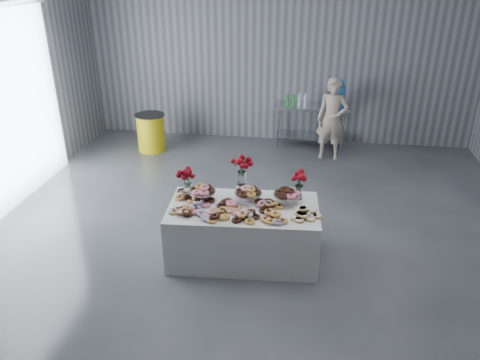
# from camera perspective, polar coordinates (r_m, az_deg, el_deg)

# --- Properties ---
(ground) EXTENTS (9.00, 9.00, 0.00)m
(ground) POSITION_cam_1_polar(r_m,az_deg,el_deg) (6.38, 1.53, -8.92)
(ground) COLOR #373A3F
(ground) RESTS_ON ground
(room_walls) EXTENTS (8.04, 9.04, 4.02)m
(room_walls) POSITION_cam_1_polar(r_m,az_deg,el_deg) (5.46, -1.01, 15.33)
(room_walls) COLOR gray
(room_walls) RESTS_ON ground
(display_table) EXTENTS (1.96, 1.12, 0.75)m
(display_table) POSITION_cam_1_polar(r_m,az_deg,el_deg) (6.11, 0.40, -6.39)
(display_table) COLOR silver
(display_table) RESTS_ON ground
(prep_table) EXTENTS (1.50, 0.60, 0.90)m
(prep_table) POSITION_cam_1_polar(r_m,az_deg,el_deg) (9.79, 8.66, 7.44)
(prep_table) COLOR silver
(prep_table) RESTS_ON ground
(donut_mounds) EXTENTS (1.85, 0.92, 0.09)m
(donut_mounds) POSITION_cam_1_polar(r_m,az_deg,el_deg) (5.86, 0.35, -3.15)
(donut_mounds) COLOR tan
(donut_mounds) RESTS_ON display_table
(cake_stand_left) EXTENTS (0.36, 0.36, 0.17)m
(cake_stand_left) POSITION_cam_1_polar(r_m,az_deg,el_deg) (6.05, -4.68, -1.24)
(cake_stand_left) COLOR silver
(cake_stand_left) RESTS_ON display_table
(cake_stand_mid) EXTENTS (0.36, 0.36, 0.17)m
(cake_stand_mid) POSITION_cam_1_polar(r_m,az_deg,el_deg) (5.99, 1.00, -1.45)
(cake_stand_mid) COLOR silver
(cake_stand_mid) RESTS_ON display_table
(cake_stand_right) EXTENTS (0.36, 0.36, 0.17)m
(cake_stand_right) POSITION_cam_1_polar(r_m,az_deg,el_deg) (5.98, 5.79, -1.62)
(cake_stand_right) COLOR silver
(cake_stand_right) RESTS_ON display_table
(danish_pile) EXTENTS (0.48, 0.48, 0.11)m
(danish_pile) POSITION_cam_1_polar(r_m,az_deg,el_deg) (5.76, 7.77, -3.80)
(danish_pile) COLOR white
(danish_pile) RESTS_ON display_table
(bouquet_left) EXTENTS (0.26, 0.26, 0.42)m
(bouquet_left) POSITION_cam_1_polar(r_m,az_deg,el_deg) (6.10, -6.44, 0.56)
(bouquet_left) COLOR white
(bouquet_left) RESTS_ON display_table
(bouquet_right) EXTENTS (0.26, 0.26, 0.42)m
(bouquet_right) POSITION_cam_1_polar(r_m,az_deg,el_deg) (6.05, 7.26, 0.29)
(bouquet_right) COLOR white
(bouquet_right) RESTS_ON display_table
(bouquet_center) EXTENTS (0.26, 0.26, 0.57)m
(bouquet_center) POSITION_cam_1_polar(r_m,az_deg,el_deg) (6.07, 0.20, 1.44)
(bouquet_center) COLOR silver
(bouquet_center) RESTS_ON display_table
(water_jug) EXTENTS (0.28, 0.28, 0.55)m
(water_jug) POSITION_cam_1_polar(r_m,az_deg,el_deg) (9.66, 11.87, 10.22)
(water_jug) COLOR #4598EA
(water_jug) RESTS_ON prep_table
(drink_bottles) EXTENTS (0.54, 0.08, 0.27)m
(drink_bottles) POSITION_cam_1_polar(r_m,az_deg,el_deg) (9.58, 6.88, 9.74)
(drink_bottles) COLOR #268C33
(drink_bottles) RESTS_ON prep_table
(person) EXTENTS (0.60, 0.42, 1.59)m
(person) POSITION_cam_1_polar(r_m,az_deg,el_deg) (9.24, 11.15, 7.28)
(person) COLOR #CC8C93
(person) RESTS_ON ground
(trash_barrel) EXTENTS (0.60, 0.60, 0.76)m
(trash_barrel) POSITION_cam_1_polar(r_m,az_deg,el_deg) (9.75, -10.80, 5.73)
(trash_barrel) COLOR yellow
(trash_barrel) RESTS_ON ground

